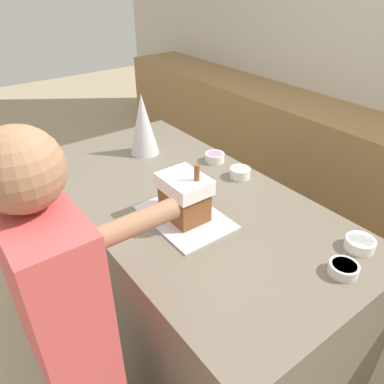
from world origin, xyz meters
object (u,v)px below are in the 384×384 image
(candy_bowl_center_rear, at_px, (360,243))
(decorative_tree, at_px, (143,124))
(candy_bowl_behind_tray, at_px, (344,268))
(person, at_px, (71,351))
(gingerbread_house, at_px, (184,196))
(candy_bowl_near_tray_right, at_px, (215,157))
(baking_tray, at_px, (185,217))
(candy_bowl_far_right, at_px, (240,172))

(candy_bowl_center_rear, bearing_deg, decorative_tree, -169.58)
(candy_bowl_behind_tray, distance_m, person, 0.98)
(candy_bowl_behind_tray, bearing_deg, person, -112.06)
(gingerbread_house, distance_m, candy_bowl_center_rear, 0.73)
(gingerbread_house, relative_size, candy_bowl_near_tray_right, 2.50)
(decorative_tree, distance_m, person, 1.29)
(candy_bowl_near_tray_right, xyz_separation_m, person, (0.60, -1.10, -0.13))
(baking_tray, xyz_separation_m, decorative_tree, (-0.68, 0.20, 0.17))
(baking_tray, distance_m, candy_bowl_near_tray_right, 0.57)
(decorative_tree, bearing_deg, candy_bowl_behind_tray, 2.53)
(baking_tray, bearing_deg, gingerbread_house, 26.38)
(candy_bowl_far_right, bearing_deg, candy_bowl_near_tray_right, 176.88)
(baking_tray, height_order, candy_bowl_far_right, candy_bowl_far_right)
(candy_bowl_near_tray_right, bearing_deg, candy_bowl_behind_tray, -11.78)
(baking_tray, xyz_separation_m, person, (0.26, -0.64, -0.11))
(decorative_tree, relative_size, candy_bowl_behind_tray, 3.30)
(candy_bowl_behind_tray, bearing_deg, candy_bowl_far_right, 165.76)
(gingerbread_house, bearing_deg, candy_bowl_behind_tray, 22.36)
(baking_tray, distance_m, candy_bowl_behind_tray, 0.68)
(decorative_tree, xyz_separation_m, candy_bowl_center_rear, (1.26, 0.23, -0.15))
(gingerbread_house, height_order, candy_bowl_near_tray_right, gingerbread_house)
(decorative_tree, height_order, candy_bowl_behind_tray, decorative_tree)
(candy_bowl_behind_tray, bearing_deg, baking_tray, -157.63)
(gingerbread_house, distance_m, decorative_tree, 0.71)
(decorative_tree, relative_size, person, 0.22)
(candy_bowl_center_rear, distance_m, person, 1.13)
(candy_bowl_far_right, bearing_deg, decorative_tree, -155.96)
(candy_bowl_far_right, bearing_deg, candy_bowl_behind_tray, -14.24)
(candy_bowl_far_right, relative_size, person, 0.07)
(candy_bowl_near_tray_right, distance_m, candy_bowl_behind_tray, 0.99)
(person, bearing_deg, gingerbread_house, 112.07)
(gingerbread_house, distance_m, person, 0.72)
(candy_bowl_near_tray_right, height_order, person, person)
(baking_tray, xyz_separation_m, candy_bowl_near_tray_right, (-0.34, 0.46, 0.02))
(baking_tray, height_order, candy_bowl_center_rear, candy_bowl_center_rear)
(candy_bowl_near_tray_right, bearing_deg, gingerbread_house, -53.24)
(candy_bowl_behind_tray, relative_size, person, 0.07)
(baking_tray, relative_size, candy_bowl_near_tray_right, 3.85)
(baking_tray, relative_size, decorative_tree, 1.17)
(candy_bowl_far_right, xyz_separation_m, person, (0.38, -1.09, -0.13))
(candy_bowl_near_tray_right, relative_size, candy_bowl_behind_tray, 1.01)
(candy_bowl_center_rear, relative_size, candy_bowl_far_right, 1.08)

